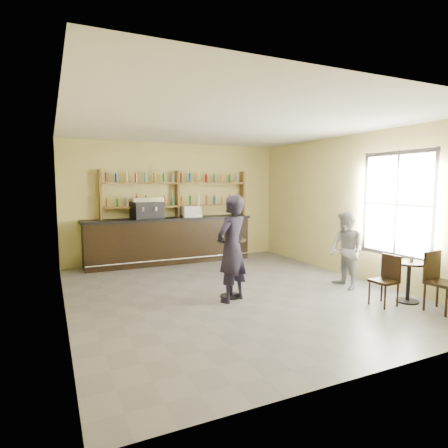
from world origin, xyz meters
name	(u,v)px	position (x,y,z in m)	size (l,w,h in m)	color
floor	(232,292)	(0.00, 0.00, 0.00)	(7.00, 7.00, 0.00)	#5E5E62
ceiling	(232,125)	(0.00, 0.00, 3.20)	(7.00, 7.00, 0.00)	white
wall_back	(176,202)	(0.00, 3.50, 1.60)	(7.00, 7.00, 0.00)	tan
wall_front	(378,231)	(0.00, -3.50, 1.60)	(7.00, 7.00, 0.00)	tan
wall_left	(61,216)	(-3.00, 0.00, 1.60)	(7.00, 7.00, 0.00)	tan
wall_right	(352,206)	(3.00, 0.00, 1.60)	(7.00, 7.00, 0.00)	tan
window_pane	(397,205)	(2.99, -1.20, 1.70)	(2.00, 2.00, 0.00)	white
window_frame	(396,205)	(2.99, -1.20, 1.70)	(0.04, 1.70, 2.10)	black
shelf_unit	(177,195)	(0.00, 3.37, 1.81)	(4.00, 0.26, 1.40)	brown
liquor_bottles	(177,188)	(0.00, 3.37, 1.98)	(3.68, 0.10, 1.00)	#8C5919
bar_counter	(170,240)	(-0.30, 3.15, 0.60)	(4.47, 0.87, 1.21)	black
espresso_machine	(147,208)	(-0.89, 3.15, 1.48)	(0.77, 0.49, 0.55)	black
pastry_case	(191,211)	(0.30, 3.15, 1.36)	(0.50, 0.40, 0.30)	silver
pedestal_table	(231,268)	(-0.16, -0.27, 0.55)	(0.53, 0.53, 1.10)	black
napkin	(231,239)	(-0.16, -0.27, 1.10)	(0.17, 0.17, 0.00)	white
donut	(232,237)	(-0.15, -0.28, 1.13)	(0.14, 0.14, 0.05)	#B89343
cup_pedestal	(235,235)	(-0.02, -0.17, 1.14)	(0.12, 0.12, 0.10)	white
man_main	(232,249)	(-0.25, -0.49, 0.96)	(0.70, 0.46, 1.91)	black
cafe_table	(408,282)	(2.57, -1.89, 0.37)	(0.58, 0.58, 0.73)	black
cup_cafe	(412,259)	(2.62, -1.89, 0.78)	(0.10, 0.10, 0.09)	white
chair_west	(384,281)	(2.02, -1.84, 0.44)	(0.38, 0.38, 0.88)	black
chair_south	(443,283)	(2.62, -2.49, 0.49)	(0.43, 0.43, 0.99)	black
patron_second	(346,250)	(2.19, -0.73, 0.78)	(0.76, 0.59, 1.56)	gray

